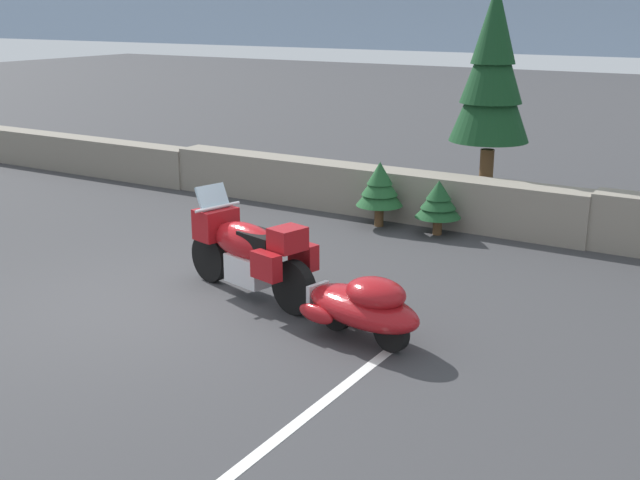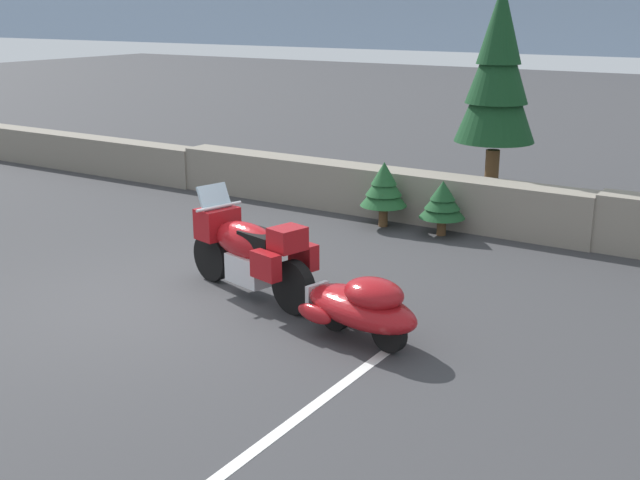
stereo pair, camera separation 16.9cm
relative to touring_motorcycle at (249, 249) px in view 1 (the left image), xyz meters
name	(u,v)px [view 1 (the left image)]	position (x,y,z in m)	size (l,w,h in m)	color
ground_plane	(158,303)	(-0.82, -0.82, -0.62)	(80.00, 80.00, 0.00)	#38383A
stone_guard_wall	(382,193)	(-0.43, 4.49, -0.20)	(24.00, 0.64, 0.88)	gray
touring_motorcycle	(249,249)	(0.00, 0.00, 0.00)	(2.27, 1.08, 1.33)	black
car_shaped_trailer	(364,305)	(1.90, -0.48, -0.21)	(2.22, 1.05, 0.76)	black
pine_tree_secondary	(492,71)	(1.05, 5.63, 1.87)	(1.38, 1.38, 3.98)	brown
pine_sapling_near	(380,186)	(-0.15, 3.86, 0.06)	(0.79, 0.79, 1.10)	brown
pine_sapling_farther	(438,201)	(0.90, 3.89, -0.06)	(0.74, 0.74, 0.90)	brown
parking_stripe_marker	(302,419)	(2.28, -2.32, -0.62)	(0.12, 3.60, 0.01)	silver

